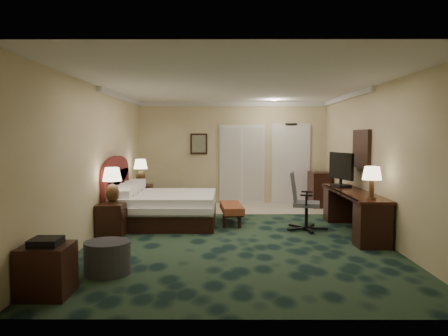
{
  "coord_description": "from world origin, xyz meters",
  "views": [
    {
      "loc": [
        -0.19,
        -7.91,
        1.79
      ],
      "look_at": [
        -0.22,
        0.6,
        1.18
      ],
      "focal_mm": 35.0,
      "sensor_mm": 36.0,
      "label": 1
    }
  ],
  "objects_px": {
    "nightstand_far": "(141,198)",
    "lamp_far": "(141,172)",
    "desk": "(353,212)",
    "minibar": "(319,189)",
    "lamp_near": "(112,185)",
    "tv": "(341,170)",
    "ottoman": "(107,258)",
    "bed": "(166,209)",
    "nightstand_near": "(112,220)",
    "bed_bench": "(232,214)",
    "desk_chair": "(307,201)",
    "side_table": "(47,270)"
  },
  "relations": [
    {
      "from": "nightstand_far",
      "to": "side_table",
      "type": "xyz_separation_m",
      "value": [
        0.02,
        -5.58,
        -0.03
      ]
    },
    {
      "from": "bed_bench",
      "to": "tv",
      "type": "bearing_deg",
      "value": -7.43
    },
    {
      "from": "lamp_far",
      "to": "bed_bench",
      "type": "xyz_separation_m",
      "value": [
        2.16,
        -1.5,
        -0.75
      ]
    },
    {
      "from": "minibar",
      "to": "bed_bench",
      "type": "bearing_deg",
      "value": -136.28
    },
    {
      "from": "ottoman",
      "to": "minibar",
      "type": "relative_size",
      "value": 0.68
    },
    {
      "from": "ottoman",
      "to": "desk_chair",
      "type": "distance_m",
      "value": 4.09
    },
    {
      "from": "nightstand_far",
      "to": "lamp_near",
      "type": "distance_m",
      "value": 2.62
    },
    {
      "from": "side_table",
      "to": "tv",
      "type": "xyz_separation_m",
      "value": [
        4.36,
        4.04,
        0.83
      ]
    },
    {
      "from": "lamp_far",
      "to": "ottoman",
      "type": "distance_m",
      "value": 4.91
    },
    {
      "from": "bed",
      "to": "desk",
      "type": "bearing_deg",
      "value": -12.07
    },
    {
      "from": "lamp_far",
      "to": "bed_bench",
      "type": "relative_size",
      "value": 0.53
    },
    {
      "from": "tv",
      "to": "desk_chair",
      "type": "bearing_deg",
      "value": -157.43
    },
    {
      "from": "nightstand_near",
      "to": "desk_chair",
      "type": "distance_m",
      "value": 3.64
    },
    {
      "from": "desk_chair",
      "to": "minibar",
      "type": "relative_size",
      "value": 1.26
    },
    {
      "from": "nightstand_near",
      "to": "minibar",
      "type": "xyz_separation_m",
      "value": [
        4.46,
        3.34,
        0.15
      ]
    },
    {
      "from": "bed_bench",
      "to": "ottoman",
      "type": "distance_m",
      "value": 3.73
    },
    {
      "from": "lamp_far",
      "to": "tv",
      "type": "xyz_separation_m",
      "value": [
        4.39,
        -1.58,
        0.17
      ]
    },
    {
      "from": "tv",
      "to": "minibar",
      "type": "bearing_deg",
      "value": 74.66
    },
    {
      "from": "nightstand_near",
      "to": "desk_chair",
      "type": "bearing_deg",
      "value": 7.51
    },
    {
      "from": "desk_chair",
      "to": "lamp_far",
      "type": "bearing_deg",
      "value": 160.49
    },
    {
      "from": "nightstand_near",
      "to": "lamp_far",
      "type": "relative_size",
      "value": 0.95
    },
    {
      "from": "nightstand_near",
      "to": "minibar",
      "type": "relative_size",
      "value": 0.66
    },
    {
      "from": "lamp_near",
      "to": "tv",
      "type": "distance_m",
      "value": 4.52
    },
    {
      "from": "lamp_near",
      "to": "bed_bench",
      "type": "xyz_separation_m",
      "value": [
        2.17,
        1.1,
        -0.71
      ]
    },
    {
      "from": "nightstand_far",
      "to": "lamp_far",
      "type": "relative_size",
      "value": 1.03
    },
    {
      "from": "bed",
      "to": "tv",
      "type": "xyz_separation_m",
      "value": [
        3.56,
        -0.01,
        0.8
      ]
    },
    {
      "from": "bed",
      "to": "desk",
      "type": "height_order",
      "value": "desk"
    },
    {
      "from": "desk",
      "to": "minibar",
      "type": "xyz_separation_m",
      "value": [
        0.02,
        3.03,
        0.06
      ]
    },
    {
      "from": "lamp_far",
      "to": "minibar",
      "type": "xyz_separation_m",
      "value": [
        4.44,
        0.69,
        -0.5
      ]
    },
    {
      "from": "side_table",
      "to": "tv",
      "type": "height_order",
      "value": "tv"
    },
    {
      "from": "lamp_near",
      "to": "tv",
      "type": "bearing_deg",
      "value": 13.03
    },
    {
      "from": "nightstand_near",
      "to": "desk",
      "type": "distance_m",
      "value": 4.45
    },
    {
      "from": "lamp_near",
      "to": "bed_bench",
      "type": "distance_m",
      "value": 2.54
    },
    {
      "from": "bed_bench",
      "to": "desk",
      "type": "bearing_deg",
      "value": -25.75
    },
    {
      "from": "nightstand_near",
      "to": "desk_chair",
      "type": "height_order",
      "value": "desk_chair"
    },
    {
      "from": "tv",
      "to": "minibar",
      "type": "height_order",
      "value": "tv"
    },
    {
      "from": "bed_bench",
      "to": "nightstand_near",
      "type": "bearing_deg",
      "value": -157.39
    },
    {
      "from": "nightstand_far",
      "to": "desk_chair",
      "type": "distance_m",
      "value": 4.17
    },
    {
      "from": "nightstand_near",
      "to": "ottoman",
      "type": "bearing_deg",
      "value": -76.81
    },
    {
      "from": "lamp_near",
      "to": "side_table",
      "type": "relative_size",
      "value": 1.12
    },
    {
      "from": "lamp_near",
      "to": "side_table",
      "type": "distance_m",
      "value": 3.09
    },
    {
      "from": "nightstand_far",
      "to": "desk_chair",
      "type": "bearing_deg",
      "value": -30.74
    },
    {
      "from": "nightstand_far",
      "to": "minibar",
      "type": "bearing_deg",
      "value": 9.35
    },
    {
      "from": "nightstand_far",
      "to": "bed_bench",
      "type": "relative_size",
      "value": 0.55
    },
    {
      "from": "lamp_far",
      "to": "ottoman",
      "type": "relative_size",
      "value": 1.03
    },
    {
      "from": "side_table",
      "to": "bed",
      "type": "bearing_deg",
      "value": 78.85
    },
    {
      "from": "bed",
      "to": "tv",
      "type": "height_order",
      "value": "tv"
    },
    {
      "from": "nightstand_far",
      "to": "minibar",
      "type": "xyz_separation_m",
      "value": [
        4.44,
        0.73,
        0.12
      ]
    },
    {
      "from": "desk_chair",
      "to": "minibar",
      "type": "xyz_separation_m",
      "value": [
        0.86,
        2.86,
        -0.12
      ]
    },
    {
      "from": "bed_bench",
      "to": "bed",
      "type": "bearing_deg",
      "value": 177.99
    }
  ]
}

